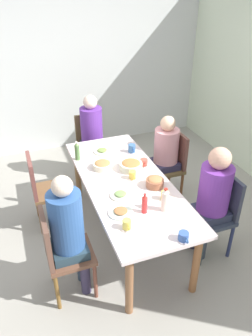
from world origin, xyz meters
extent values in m
plane|color=#9B978D|center=(0.00, 0.00, 0.00)|extent=(5.87, 5.87, 0.00)
cube|color=silver|center=(-2.51, 0.00, 1.30)|extent=(0.12, 4.58, 2.60)
cube|color=silver|center=(0.00, 0.00, 0.72)|extent=(2.07, 0.84, 0.04)
cylinder|color=olive|center=(-0.93, -0.32, 0.35)|extent=(0.07, 0.07, 0.70)
cylinder|color=brown|center=(0.93, -0.32, 0.35)|extent=(0.07, 0.07, 0.70)
cylinder|color=brown|center=(-0.93, 0.32, 0.35)|extent=(0.07, 0.07, 0.70)
cylinder|color=#945D36|center=(0.93, 0.32, 0.35)|extent=(0.07, 0.07, 0.70)
cube|color=brown|center=(-1.33, 0.00, 0.44)|extent=(0.40, 0.40, 0.04)
cylinder|color=brown|center=(-1.50, 0.17, 0.21)|extent=(0.04, 0.04, 0.43)
cylinder|color=brown|center=(-1.50, -0.17, 0.21)|extent=(0.04, 0.04, 0.43)
cylinder|color=brown|center=(-1.16, 0.17, 0.21)|extent=(0.04, 0.04, 0.43)
cylinder|color=brown|center=(-1.16, -0.17, 0.21)|extent=(0.04, 0.04, 0.43)
cube|color=brown|center=(-1.51, 0.00, 0.68)|extent=(0.04, 0.38, 0.45)
cylinder|color=#343754|center=(-1.23, 0.08, 0.23)|extent=(0.09, 0.09, 0.45)
cylinder|color=#382E46|center=(-1.23, -0.08, 0.23)|extent=(0.09, 0.09, 0.45)
cube|color=#333646|center=(-1.33, 0.00, 0.50)|extent=(0.30, 0.30, 0.10)
cylinder|color=#602F97|center=(-1.33, 0.00, 0.80)|extent=(0.30, 0.30, 0.50)
sphere|color=beige|center=(-1.33, 0.00, 1.13)|extent=(0.18, 0.18, 0.18)
cube|color=#30394A|center=(0.52, 0.72, 0.44)|extent=(0.40, 0.40, 0.04)
cylinder|color=navy|center=(0.69, 0.89, 0.21)|extent=(0.04, 0.04, 0.43)
cylinder|color=#373955|center=(0.35, 0.89, 0.21)|extent=(0.04, 0.04, 0.43)
cylinder|color=#273D43|center=(0.69, 0.55, 0.21)|extent=(0.04, 0.04, 0.43)
cylinder|color=#323A47|center=(0.35, 0.55, 0.21)|extent=(0.04, 0.04, 0.43)
cube|color=#353B4B|center=(0.52, 0.90, 0.68)|extent=(0.38, 0.04, 0.45)
cylinder|color=#343C49|center=(0.60, 0.62, 0.23)|extent=(0.09, 0.09, 0.45)
cylinder|color=#333044|center=(0.44, 0.62, 0.23)|extent=(0.09, 0.09, 0.45)
cube|color=#2A2F45|center=(0.52, 0.72, 0.50)|extent=(0.30, 0.30, 0.10)
cylinder|color=#70329D|center=(0.52, 0.72, 0.79)|extent=(0.31, 0.31, 0.48)
sphere|color=tan|center=(0.52, 0.72, 1.13)|extent=(0.21, 0.21, 0.21)
cube|color=brown|center=(-0.52, -0.72, 0.44)|extent=(0.40, 0.40, 0.04)
cylinder|color=brown|center=(-0.69, -0.89, 0.21)|extent=(0.04, 0.04, 0.43)
cylinder|color=brown|center=(-0.35, -0.89, 0.21)|extent=(0.04, 0.04, 0.43)
cylinder|color=brown|center=(-0.69, -0.55, 0.21)|extent=(0.04, 0.04, 0.43)
cylinder|color=brown|center=(-0.35, -0.55, 0.21)|extent=(0.04, 0.04, 0.43)
cube|color=brown|center=(-0.52, -0.90, 0.68)|extent=(0.38, 0.04, 0.45)
cube|color=brown|center=(0.52, -0.72, 0.44)|extent=(0.40, 0.40, 0.04)
cylinder|color=brown|center=(0.35, -0.89, 0.21)|extent=(0.04, 0.04, 0.43)
cylinder|color=brown|center=(0.69, -0.89, 0.21)|extent=(0.04, 0.04, 0.43)
cylinder|color=brown|center=(0.35, -0.55, 0.21)|extent=(0.04, 0.04, 0.43)
cylinder|color=brown|center=(0.69, -0.55, 0.21)|extent=(0.04, 0.04, 0.43)
cube|color=brown|center=(0.52, -0.90, 0.68)|extent=(0.38, 0.04, 0.45)
cylinder|color=#2C3C52|center=(0.44, -0.62, 0.23)|extent=(0.09, 0.09, 0.45)
cylinder|color=#362F4D|center=(0.60, -0.62, 0.23)|extent=(0.09, 0.09, 0.45)
cube|color=#263B47|center=(0.52, -0.72, 0.50)|extent=(0.30, 0.30, 0.10)
cylinder|color=#2E5595|center=(0.52, -0.72, 0.82)|extent=(0.28, 0.28, 0.54)
sphere|color=beige|center=(0.52, -0.72, 1.16)|extent=(0.17, 0.17, 0.17)
cube|color=brown|center=(-0.52, 0.72, 0.44)|extent=(0.40, 0.40, 0.04)
cylinder|color=brown|center=(-0.35, 0.89, 0.21)|extent=(0.04, 0.04, 0.43)
cylinder|color=brown|center=(-0.69, 0.89, 0.21)|extent=(0.04, 0.04, 0.43)
cylinder|color=brown|center=(-0.35, 0.55, 0.21)|extent=(0.04, 0.04, 0.43)
cylinder|color=brown|center=(-0.69, 0.55, 0.21)|extent=(0.04, 0.04, 0.43)
cube|color=brown|center=(-0.52, 0.90, 0.68)|extent=(0.38, 0.04, 0.45)
cylinder|color=#372F46|center=(-0.44, 0.62, 0.23)|extent=(0.09, 0.09, 0.45)
cylinder|color=#353A52|center=(-0.60, 0.62, 0.23)|extent=(0.09, 0.09, 0.45)
cube|color=#2C2A44|center=(-0.52, 0.72, 0.50)|extent=(0.30, 0.30, 0.10)
cylinder|color=pink|center=(-0.52, 0.72, 0.76)|extent=(0.30, 0.30, 0.42)
sphere|color=beige|center=(-0.52, 0.72, 1.06)|extent=(0.18, 0.18, 0.18)
cylinder|color=white|center=(0.48, -0.23, 0.74)|extent=(0.22, 0.22, 0.01)
ellipsoid|color=#A56A3D|center=(0.48, -0.23, 0.76)|extent=(0.12, 0.12, 0.02)
cylinder|color=silver|center=(-0.68, -0.05, 0.74)|extent=(0.20, 0.20, 0.01)
ellipsoid|color=olive|center=(-0.68, -0.05, 0.76)|extent=(0.11, 0.11, 0.02)
cylinder|color=silver|center=(0.23, -0.14, 0.74)|extent=(0.20, 0.20, 0.01)
ellipsoid|color=#779855|center=(0.23, -0.14, 0.76)|extent=(0.11, 0.11, 0.02)
cylinder|color=beige|center=(-0.19, 0.13, 0.78)|extent=(0.25, 0.25, 0.08)
ellipsoid|color=#B9733C|center=(-0.19, 0.13, 0.81)|extent=(0.20, 0.20, 0.04)
cylinder|color=beige|center=(-0.32, -0.15, 0.77)|extent=(0.21, 0.21, 0.06)
ellipsoid|color=#AE7A46|center=(-0.32, -0.15, 0.80)|extent=(0.17, 0.17, 0.04)
cylinder|color=#9C5D3F|center=(0.20, 0.23, 0.78)|extent=(0.18, 0.18, 0.08)
ellipsoid|color=#B57748|center=(0.20, 0.23, 0.82)|extent=(0.14, 0.14, 0.04)
cylinder|color=#EEC34B|center=(-0.01, 0.08, 0.78)|extent=(0.07, 0.07, 0.08)
torus|color=#EABD45|center=(0.03, 0.08, 0.78)|extent=(0.05, 0.01, 0.05)
cylinder|color=#E0CB51|center=(0.69, -0.25, 0.78)|extent=(0.07, 0.07, 0.09)
torus|color=#DCC844|center=(0.73, -0.25, 0.78)|extent=(0.05, 0.01, 0.05)
cylinder|color=yellow|center=(0.43, 0.23, 0.78)|extent=(0.07, 0.07, 0.08)
torus|color=#E2BD4D|center=(0.48, 0.23, 0.78)|extent=(0.05, 0.01, 0.05)
cylinder|color=#396296|center=(-0.56, 0.28, 0.78)|extent=(0.09, 0.09, 0.10)
torus|color=#2F5DA5|center=(-0.51, 0.28, 0.78)|extent=(0.05, 0.01, 0.05)
cylinder|color=#3759A3|center=(0.97, 0.13, 0.77)|extent=(0.09, 0.09, 0.07)
torus|color=#355F9D|center=(1.03, 0.13, 0.77)|extent=(0.05, 0.01, 0.05)
cylinder|color=#D24E40|center=(-0.23, 0.30, 0.77)|extent=(0.08, 0.08, 0.07)
torus|color=#D14B41|center=(-0.17, 0.30, 0.77)|extent=(0.05, 0.01, 0.05)
cylinder|color=silver|center=(0.58, 0.16, 0.83)|extent=(0.07, 0.07, 0.19)
cone|color=silver|center=(0.58, 0.16, 0.94)|extent=(0.06, 0.06, 0.03)
cylinder|color=red|center=(0.58, 0.16, 0.96)|extent=(0.03, 0.03, 0.01)
cylinder|color=red|center=(0.54, -0.03, 0.82)|extent=(0.05, 0.05, 0.16)
cone|color=red|center=(0.54, -0.03, 0.91)|extent=(0.05, 0.05, 0.03)
cylinder|color=red|center=(0.54, -0.03, 0.93)|extent=(0.03, 0.03, 0.01)
cylinder|color=#507840|center=(-0.61, -0.36, 0.83)|extent=(0.06, 0.06, 0.18)
cone|color=#56793A|center=(-0.61, -0.36, 0.93)|extent=(0.05, 0.05, 0.03)
cylinder|color=white|center=(-0.61, -0.36, 0.95)|extent=(0.03, 0.03, 0.01)
camera|label=1|loc=(2.63, -0.98, 2.58)|focal=34.84mm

